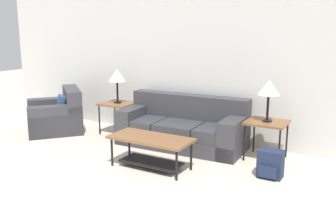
# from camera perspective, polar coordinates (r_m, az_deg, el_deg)

# --- Properties ---
(wall_back) EXTENTS (9.16, 0.06, 2.60)m
(wall_back) POSITION_cam_1_polar(r_m,az_deg,el_deg) (6.44, 5.36, 6.09)
(wall_back) COLOR silver
(wall_back) RESTS_ON ground_plane
(couch) EXTENTS (2.11, 0.96, 0.82)m
(couch) POSITION_cam_1_polar(r_m,az_deg,el_deg) (6.19, 2.24, -3.54)
(couch) COLOR #38383D
(couch) RESTS_ON ground_plane
(armchair) EXTENTS (1.41, 1.40, 0.80)m
(armchair) POSITION_cam_1_polar(r_m,az_deg,el_deg) (7.39, -16.55, -1.57)
(armchair) COLOR #38383D
(armchair) RESTS_ON ground_plane
(coffee_table) EXTENTS (1.16, 0.54, 0.44)m
(coffee_table) POSITION_cam_1_polar(r_m,az_deg,el_deg) (5.22, -2.63, -6.15)
(coffee_table) COLOR brown
(coffee_table) RESTS_ON ground_plane
(side_table_left) EXTENTS (0.59, 0.54, 0.58)m
(side_table_left) POSITION_cam_1_polar(r_m,az_deg,el_deg) (6.90, -7.66, -0.10)
(side_table_left) COLOR brown
(side_table_left) RESTS_ON ground_plane
(side_table_right) EXTENTS (0.59, 0.54, 0.58)m
(side_table_right) POSITION_cam_1_polar(r_m,az_deg,el_deg) (5.69, 14.82, -2.96)
(side_table_right) COLOR brown
(side_table_right) RESTS_ON ground_plane
(table_lamp_left) EXTENTS (0.31, 0.31, 0.62)m
(table_lamp_left) POSITION_cam_1_polar(r_m,az_deg,el_deg) (6.81, -7.79, 4.40)
(table_lamp_left) COLOR black
(table_lamp_left) RESTS_ON side_table_left
(table_lamp_right) EXTENTS (0.31, 0.31, 0.62)m
(table_lamp_right) POSITION_cam_1_polar(r_m,az_deg,el_deg) (5.58, 15.11, 2.47)
(table_lamp_right) COLOR black
(table_lamp_right) RESTS_ON side_table_right
(backpack) EXTENTS (0.32, 0.29, 0.37)m
(backpack) POSITION_cam_1_polar(r_m,az_deg,el_deg) (5.12, 15.32, -8.69)
(backpack) COLOR #1E2847
(backpack) RESTS_ON ground_plane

